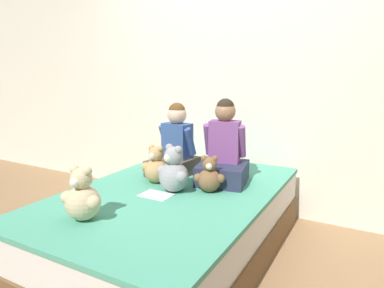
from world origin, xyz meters
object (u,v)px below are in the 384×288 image
at_px(teddy_bear_at_foot_of_bed, 82,197).
at_px(child_on_left, 175,147).
at_px(teddy_bear_between_children, 174,172).
at_px(sign_card, 156,195).
at_px(bed, 173,223).
at_px(teddy_bear_held_by_left_child, 156,167).
at_px(child_on_right, 224,153).
at_px(teddy_bear_held_by_right_child, 209,177).

bearing_deg(teddy_bear_at_foot_of_bed, child_on_left, 85.86).
height_order(child_on_left, teddy_bear_between_children, child_on_left).
height_order(teddy_bear_at_foot_of_bed, sign_card, teddy_bear_at_foot_of_bed).
xyz_separation_m(teddy_bear_between_children, sign_card, (-0.06, -0.13, -0.14)).
bearing_deg(bed, teddy_bear_between_children, 5.51).
xyz_separation_m(child_on_left, teddy_bear_held_by_left_child, (-0.00, -0.27, -0.10)).
xyz_separation_m(child_on_right, teddy_bear_held_by_left_child, (-0.43, -0.26, -0.10)).
xyz_separation_m(teddy_bear_between_children, teddy_bear_at_foot_of_bed, (-0.20, -0.64, -0.01)).
xyz_separation_m(teddy_bear_held_by_left_child, teddy_bear_at_foot_of_bed, (0.02, -0.74, 0.01)).
bearing_deg(child_on_right, child_on_left, 168.13).
bearing_deg(child_on_right, sign_card, -130.15).
distance_m(child_on_left, teddy_bear_held_by_left_child, 0.28).
height_order(bed, child_on_right, child_on_right).
bearing_deg(child_on_right, teddy_bear_held_by_left_child, -159.90).
height_order(child_on_left, teddy_bear_held_by_right_child, child_on_left).
bearing_deg(teddy_bear_at_foot_of_bed, sign_card, 69.98).
bearing_deg(sign_card, teddy_bear_held_by_right_child, 40.64).
bearing_deg(teddy_bear_held_by_right_child, child_on_right, 68.73).
xyz_separation_m(child_on_left, child_on_right, (0.43, -0.01, 0.00)).
distance_m(bed, child_on_left, 0.62).
relative_size(teddy_bear_held_by_left_child, sign_card, 1.35).
bearing_deg(teddy_bear_between_children, bed, -157.00).
xyz_separation_m(child_on_left, teddy_bear_between_children, (0.21, -0.37, -0.08)).
height_order(teddy_bear_held_by_left_child, teddy_bear_at_foot_of_bed, teddy_bear_at_foot_of_bed).
bearing_deg(teddy_bear_held_by_left_child, teddy_bear_between_children, -21.40).
relative_size(bed, teddy_bear_at_foot_of_bed, 6.42).
bearing_deg(teddy_bear_held_by_left_child, child_on_right, 34.64).
bearing_deg(sign_card, teddy_bear_held_by_left_child, 124.31).
relative_size(bed, teddy_bear_held_by_left_child, 7.02).
height_order(child_on_left, teddy_bear_held_by_left_child, child_on_left).
height_order(bed, teddy_bear_held_by_left_child, teddy_bear_held_by_left_child).
xyz_separation_m(bed, child_on_right, (0.23, 0.36, 0.46)).
bearing_deg(teddy_bear_held_by_left_child, bed, -23.19).
bearing_deg(bed, sign_card, -109.38).
xyz_separation_m(child_on_left, sign_card, (0.15, -0.50, -0.22)).
distance_m(bed, sign_card, 0.28).
bearing_deg(child_on_left, teddy_bear_held_by_right_child, -23.55).
distance_m(teddy_bear_at_foot_of_bed, sign_card, 0.55).
xyz_separation_m(child_on_left, teddy_bear_at_foot_of_bed, (0.02, -1.01, -0.09)).
bearing_deg(teddy_bear_at_foot_of_bed, teddy_bear_held_by_right_child, 55.99).
relative_size(teddy_bear_held_by_right_child, teddy_bear_at_foot_of_bed, 0.83).
xyz_separation_m(teddy_bear_held_by_left_child, teddy_bear_between_children, (0.22, -0.10, 0.02)).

